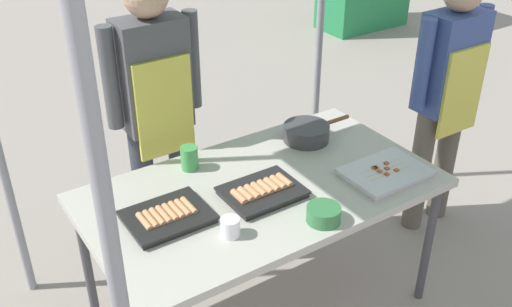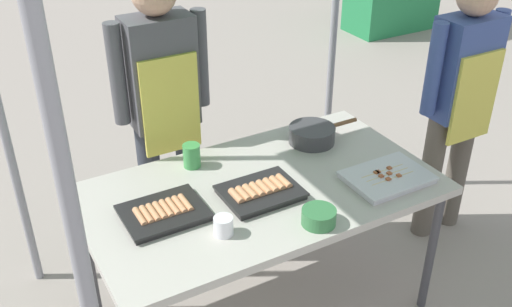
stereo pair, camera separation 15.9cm
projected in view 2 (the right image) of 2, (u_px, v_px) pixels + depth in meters
ground_plane at (261, 307)px, 3.05m from camera, size 18.00×18.00×0.00m
stall_table at (261, 196)px, 2.70m from camera, size 1.60×0.90×0.75m
tray_grilled_sausages at (164, 213)px, 2.47m from camera, size 0.35×0.27×0.05m
tray_meat_skewers at (387, 177)px, 2.71m from camera, size 0.38×0.28×0.04m
tray_pork_links at (261, 192)px, 2.60m from camera, size 0.34×0.27×0.05m
cooking_wok at (312, 134)px, 3.01m from camera, size 0.40×0.24×0.08m
condiment_bowl at (319, 217)px, 2.42m from camera, size 0.14×0.14×0.07m
drink_cup_near_edge at (192, 156)px, 2.80m from camera, size 0.08×0.08×0.12m
drink_cup_by_wok at (223, 226)px, 2.36m from camera, size 0.08×0.08×0.08m
vendor_woman at (163, 99)px, 3.03m from camera, size 0.52×0.23×1.60m
customer_nearby at (460, 92)px, 3.19m from camera, size 0.52×0.23×1.54m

